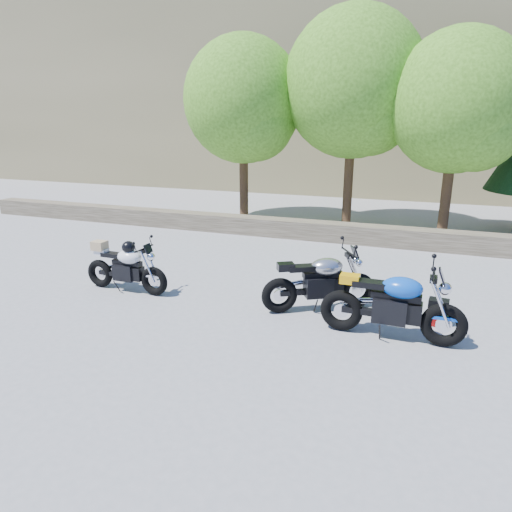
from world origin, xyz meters
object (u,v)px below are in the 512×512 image
at_px(white_bike, 125,266).
at_px(blue_bike, 393,306).
at_px(silver_bike, 320,283).
at_px(backpack, 438,312).

relative_size(white_bike, blue_bike, 0.85).
relative_size(silver_bike, white_bike, 1.01).
distance_m(silver_bike, blue_bike, 1.42).
distance_m(white_bike, blue_bike, 4.95).
bearing_deg(white_bike, blue_bike, -2.31).
height_order(white_bike, blue_bike, blue_bike).
bearing_deg(silver_bike, backpack, -28.13).
xyz_separation_m(silver_bike, backpack, (1.91, 0.08, -0.29)).
height_order(white_bike, backpack, white_bike).
height_order(silver_bike, white_bike, silver_bike).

